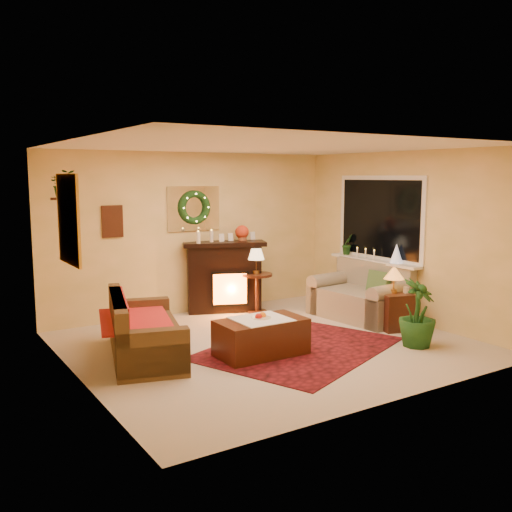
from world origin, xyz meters
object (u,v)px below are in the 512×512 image
end_table_square (395,311)px  coffee_table (261,339)px  loveseat (359,292)px  fireplace (224,278)px  sofa (145,323)px  side_table_round (257,293)px

end_table_square → coffee_table: (-2.32, 0.01, -0.06)m
loveseat → coffee_table: 2.45m
fireplace → loveseat: (1.56, -1.55, -0.13)m
fireplace → coffee_table: 2.45m
loveseat → fireplace: bearing=129.7°
sofa → fireplace: (1.99, 1.58, 0.12)m
loveseat → side_table_round: size_ratio=2.33×
fireplace → end_table_square: fireplace is taller
loveseat → end_table_square: loveseat is taller
sofa → fireplace: size_ratio=1.52×
fireplace → side_table_round: bearing=-19.1°
sofa → fireplace: 2.55m
sofa → coffee_table: (1.23, -0.72, -0.22)m
side_table_round → end_table_square: 2.27m
loveseat → coffee_table: size_ratio=1.37×
loveseat → end_table_square: bearing=-95.9°
side_table_round → fireplace: bearing=139.4°
sofa → loveseat: bearing=16.4°
sofa → side_table_round: size_ratio=2.80×
fireplace → loveseat: fireplace is taller
sofa → side_table_round: sofa is taller
sofa → loveseat: (3.55, 0.04, -0.01)m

